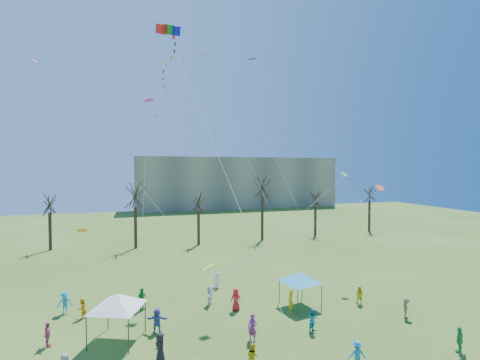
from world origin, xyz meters
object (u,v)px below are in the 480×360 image
object	(u,v)px
big_box_kite	(170,78)
canopy_tent_white	(117,301)
canopy_tent_blue	(300,277)
distant_building	(237,182)

from	to	relation	value
big_box_kite	canopy_tent_white	bearing A→B (deg)	-156.78
canopy_tent_white	big_box_kite	bearing A→B (deg)	23.22
canopy_tent_white	canopy_tent_blue	bearing A→B (deg)	6.35
big_box_kite	canopy_tent_blue	world-z (taller)	big_box_kite
distant_building	canopy_tent_white	bearing A→B (deg)	-112.26
canopy_tent_white	canopy_tent_blue	distance (m)	14.70
big_box_kite	canopy_tent_white	world-z (taller)	big_box_kite
distant_building	canopy_tent_white	xyz separation A→B (m)	(-30.39, -74.24, -4.74)
distant_building	canopy_tent_blue	distance (m)	74.48
big_box_kite	canopy_tent_blue	bearing A→B (deg)	-0.02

